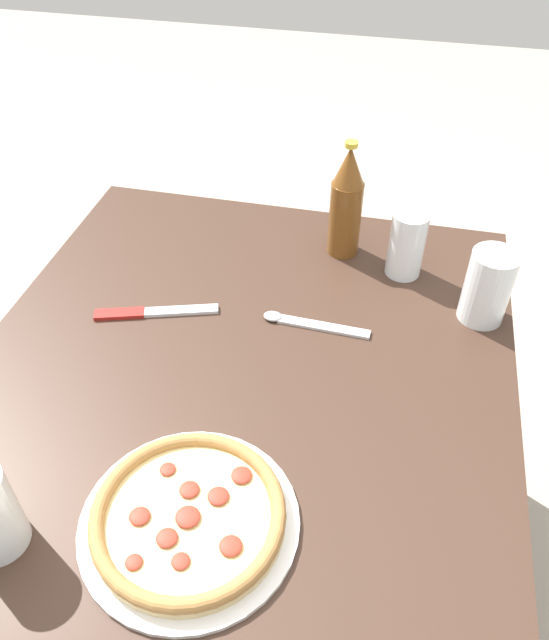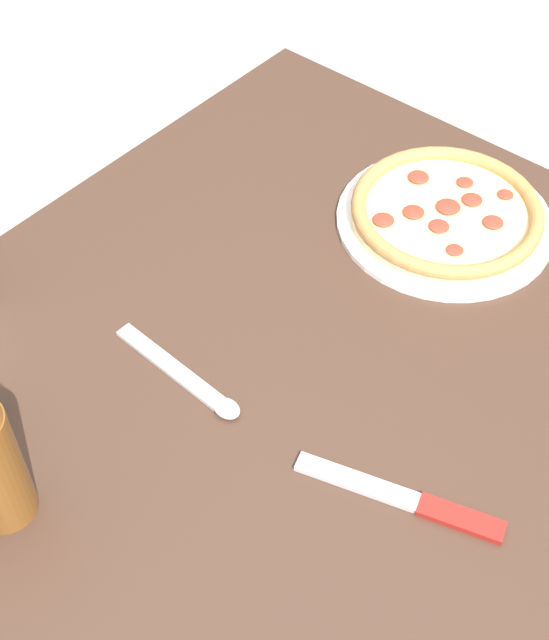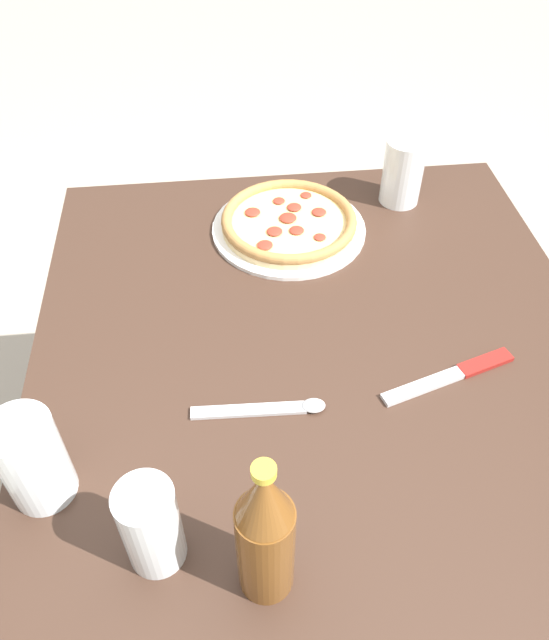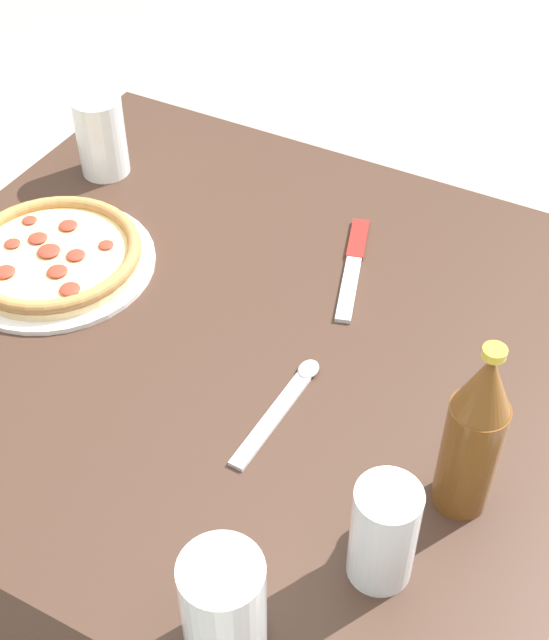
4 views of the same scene
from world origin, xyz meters
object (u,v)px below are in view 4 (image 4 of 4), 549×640
(knife, at_px, (353,264))
(spoon, at_px, (285,401))
(beer_bottle, at_px, (474,434))
(glass_water, at_px, (102,139))
(glass_mango_juice, at_px, (383,537))
(glass_lemonade, at_px, (224,611))
(pizza_pepperoni, at_px, (53,256))

(knife, relative_size, spoon, 1.14)
(beer_bottle, bearing_deg, spoon, 172.52)
(glass_water, xyz_separation_m, glass_mango_juice, (0.69, -0.47, -0.00))
(glass_lemonade, xyz_separation_m, knife, (-0.13, 0.59, -0.06))
(glass_water, distance_m, glass_mango_juice, 0.84)
(pizza_pepperoni, xyz_separation_m, glass_water, (-0.08, 0.24, 0.04))
(glass_lemonade, xyz_separation_m, beer_bottle, (0.15, 0.27, 0.05))
(beer_bottle, bearing_deg, glass_mango_juice, -109.73)
(pizza_pepperoni, xyz_separation_m, beer_bottle, (0.66, -0.11, 0.10))
(pizza_pepperoni, distance_m, glass_mango_juice, 0.66)
(pizza_pepperoni, bearing_deg, spoon, -10.55)
(glass_lemonade, height_order, glass_water, glass_lemonade)
(spoon, bearing_deg, beer_bottle, -7.48)
(glass_water, relative_size, glass_mango_juice, 0.99)
(glass_mango_juice, relative_size, beer_bottle, 0.55)
(beer_bottle, distance_m, knife, 0.43)
(glass_mango_juice, distance_m, spoon, 0.26)
(beer_bottle, relative_size, knife, 1.09)
(spoon, bearing_deg, glass_lemonade, -73.06)
(glass_water, bearing_deg, knife, -3.69)
(glass_water, distance_m, beer_bottle, 0.82)
(glass_lemonade, distance_m, glass_water, 0.86)
(spoon, bearing_deg, pizza_pepperoni, 169.45)
(glass_lemonade, xyz_separation_m, glass_mango_juice, (0.10, 0.15, -0.00))
(glass_lemonade, height_order, spoon, glass_lemonade)
(knife, bearing_deg, beer_bottle, -49.01)
(glass_mango_juice, relative_size, spoon, 0.69)
(spoon, bearing_deg, glass_water, 147.77)
(glass_water, xyz_separation_m, spoon, (0.50, -0.31, -0.06))
(glass_mango_juice, bearing_deg, glass_water, 145.72)
(glass_water, height_order, glass_mango_juice, glass_mango_juice)
(glass_water, relative_size, knife, 0.60)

